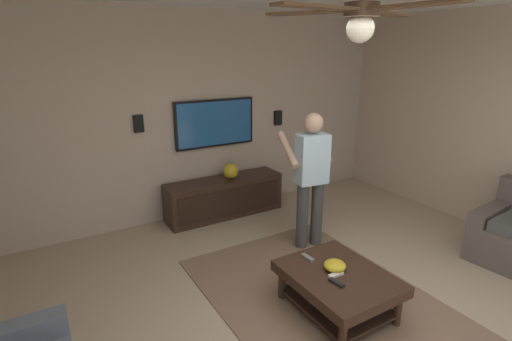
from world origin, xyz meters
TOP-DOWN VIEW (x-y plane):
  - ground_plane at (0.00, 0.00)m, footprint 7.61×7.61m
  - wall_back_tv at (3.22, 0.00)m, footprint 0.10×6.24m
  - area_rug at (0.60, -0.09)m, footprint 2.73×1.90m
  - coffee_table at (0.40, -0.09)m, footprint 1.00×0.80m
  - media_console at (2.89, -0.19)m, footprint 0.45×1.70m
  - tv at (3.13, -0.19)m, footprint 0.05×1.19m
  - person_standing at (1.54, -0.66)m, footprint 0.59×0.60m
  - bowl at (0.45, -0.10)m, footprint 0.20×0.20m
  - remote_white at (0.37, -0.04)m, footprint 0.05×0.15m
  - remote_black at (0.28, 0.04)m, footprint 0.15×0.06m
  - remote_grey at (0.74, -0.01)m, footprint 0.15×0.05m
  - vase_round at (2.86, -0.28)m, footprint 0.22×0.22m
  - wall_speaker_left at (3.14, -1.27)m, footprint 0.06×0.12m
  - wall_speaker_right at (3.14, 0.88)m, footprint 0.06×0.12m
  - ceiling_fan at (-0.10, 0.39)m, footprint 1.16×1.20m

SIDE VIEW (x-z plane):
  - ground_plane at x=0.00m, z-range 0.00..0.00m
  - area_rug at x=0.60m, z-range 0.00..0.01m
  - media_console at x=2.89m, z-range 0.00..0.55m
  - coffee_table at x=0.40m, z-range 0.10..0.50m
  - remote_white at x=0.37m, z-range 0.40..0.42m
  - remote_black at x=0.28m, z-range 0.40..0.42m
  - remote_grey at x=0.74m, z-range 0.40..0.42m
  - bowl at x=0.45m, z-range 0.40..0.49m
  - vase_round at x=2.86m, z-range 0.55..0.77m
  - person_standing at x=1.54m, z-range 0.11..1.75m
  - wall_speaker_left at x=3.14m, z-range 1.18..1.40m
  - tv at x=3.13m, z-range 0.98..1.65m
  - wall_speaker_right at x=3.14m, z-range 1.30..1.52m
  - wall_back_tv at x=3.22m, z-range 0.00..2.83m
  - ceiling_fan at x=-0.10m, z-range 2.27..2.73m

